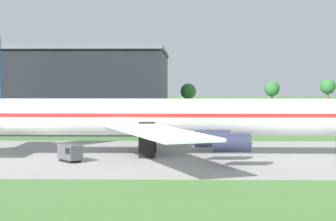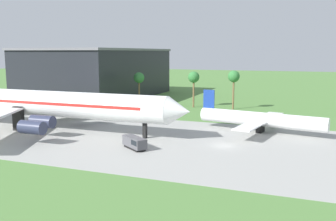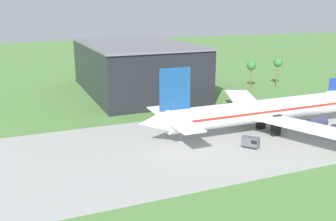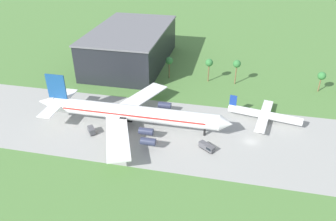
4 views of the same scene
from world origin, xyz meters
The scene contains 7 objects.
ground_plane centered at (0.00, 0.00, 0.00)m, with size 600.00×600.00×0.00m, color #517F3D.
taxiway_strip centered at (0.00, 0.00, 0.01)m, with size 320.00×44.00×0.02m.
jet_airliner centered at (-44.24, 0.53, 5.97)m, with size 74.85×56.35×18.59m.
regional_aircraft centered at (4.74, 14.89, 2.88)m, with size 27.91×25.28×8.75m.
fuel_truck centered at (-14.49, -8.04, 1.19)m, with size 6.02×5.15×2.18m.
terminal_building centered at (-63.16, 60.39, 9.43)m, with size 36.72×61.20×18.83m.
palm_tree_row centered at (8.71, 46.21, 8.76)m, with size 94.30×3.60×11.96m.
Camera 2 is at (14.74, -67.55, 17.38)m, focal length 40.00 mm.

